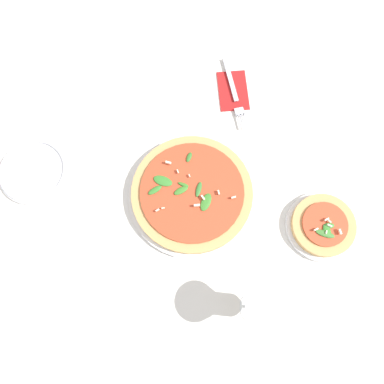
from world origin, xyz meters
name	(u,v)px	position (x,y,z in m)	size (l,w,h in m)	color
ground_plane	(200,203)	(0.00, 0.00, 0.00)	(6.00, 6.00, 0.00)	silver
pizza_arugula_main	(192,193)	(-0.02, -0.02, 0.02)	(0.32, 0.32, 0.05)	white
pizza_personal_side	(323,226)	(0.10, 0.28, 0.02)	(0.17, 0.17, 0.05)	white
wine_glass	(265,309)	(0.26, 0.09, 0.11)	(0.09, 0.09, 0.16)	white
napkin	(233,90)	(-0.30, 0.13, 0.00)	(0.12, 0.08, 0.01)	#B21E1E
fork	(234,92)	(-0.29, 0.13, 0.01)	(0.22, 0.03, 0.00)	silver
side_plate_white	(33,171)	(-0.13, -0.40, 0.01)	(0.17, 0.17, 0.02)	white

